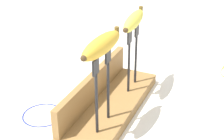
% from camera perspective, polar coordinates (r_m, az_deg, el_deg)
% --- Properties ---
extents(ground_plane, '(3.00, 3.00, 0.00)m').
position_cam_1_polar(ground_plane, '(0.95, 0.00, -6.98)').
color(ground_plane, silver).
extents(wooden_board, '(0.41, 0.13, 0.03)m').
position_cam_1_polar(wooden_board, '(0.94, 0.00, -6.23)').
color(wooden_board, olive).
rests_on(wooden_board, ground).
extents(board_backstop, '(0.40, 0.02, 0.08)m').
position_cam_1_polar(board_backstop, '(0.93, -3.16, -2.70)').
color(board_backstop, olive).
rests_on(board_backstop, wooden_board).
extents(fork_stand_left, '(0.09, 0.01, 0.19)m').
position_cam_1_polar(fork_stand_left, '(0.78, -1.65, -2.43)').
color(fork_stand_left, black).
rests_on(fork_stand_left, wooden_board).
extents(fork_stand_right, '(0.08, 0.01, 0.19)m').
position_cam_1_polar(fork_stand_right, '(0.95, 3.53, 3.00)').
color(fork_stand_right, black).
rests_on(fork_stand_right, wooden_board).
extents(banana_raised_left, '(0.16, 0.05, 0.04)m').
position_cam_1_polar(banana_raised_left, '(0.74, -1.75, 4.26)').
color(banana_raised_left, gold).
rests_on(banana_raised_left, fork_stand_left).
extents(banana_raised_right, '(0.17, 0.05, 0.04)m').
position_cam_1_polar(banana_raised_right, '(0.92, 3.70, 8.38)').
color(banana_raised_right, '#DBD147').
rests_on(banana_raised_right, fork_stand_right).
extents(wire_coil, '(0.11, 0.11, 0.00)m').
position_cam_1_polar(wire_coil, '(0.95, -11.65, -7.40)').
color(wire_coil, '#1E2DA5').
rests_on(wire_coil, ground).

